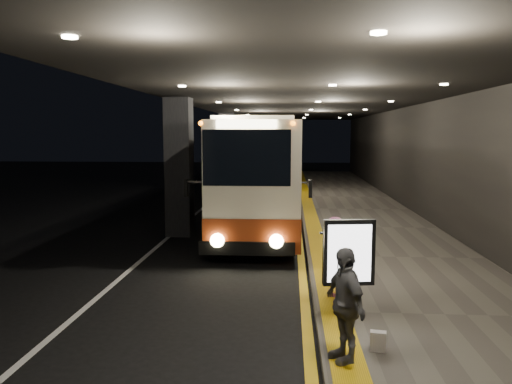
{
  "coord_description": "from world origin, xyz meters",
  "views": [
    {
      "loc": [
        2.04,
        -11.73,
        3.28
      ],
      "look_at": [
        1.12,
        1.65,
        1.7
      ],
      "focal_mm": 35.0,
      "sensor_mm": 36.0,
      "label": 1
    }
  ],
  "objects_px": {
    "coach_main": "(261,178)",
    "passenger_waiting_grey": "(345,304)",
    "info_sign": "(349,255)",
    "passenger_boarding": "(337,256)",
    "stanchion_post": "(324,259)",
    "coach_second": "(272,160)",
    "bag_plain": "(378,341)"
  },
  "relations": [
    {
      "from": "coach_main",
      "to": "passenger_waiting_grey",
      "type": "relative_size",
      "value": 7.29
    },
    {
      "from": "passenger_waiting_grey",
      "to": "info_sign",
      "type": "xyz_separation_m",
      "value": [
        0.2,
        1.26,
        0.39
      ]
    },
    {
      "from": "info_sign",
      "to": "passenger_boarding",
      "type": "bearing_deg",
      "value": 83.11
    },
    {
      "from": "stanchion_post",
      "to": "coach_main",
      "type": "bearing_deg",
      "value": 103.5
    },
    {
      "from": "passenger_boarding",
      "to": "stanchion_post",
      "type": "relative_size",
      "value": 1.42
    },
    {
      "from": "passenger_boarding",
      "to": "stanchion_post",
      "type": "bearing_deg",
      "value": 38.78
    },
    {
      "from": "coach_second",
      "to": "stanchion_post",
      "type": "relative_size",
      "value": 10.58
    },
    {
      "from": "coach_main",
      "to": "passenger_waiting_grey",
      "type": "distance_m",
      "value": 10.94
    },
    {
      "from": "passenger_waiting_grey",
      "to": "coach_main",
      "type": "bearing_deg",
      "value": 166.42
    },
    {
      "from": "coach_second",
      "to": "passenger_boarding",
      "type": "relative_size",
      "value": 7.44
    },
    {
      "from": "passenger_boarding",
      "to": "passenger_waiting_grey",
      "type": "height_order",
      "value": "passenger_waiting_grey"
    },
    {
      "from": "passenger_waiting_grey",
      "to": "stanchion_post",
      "type": "xyz_separation_m",
      "value": [
        -0.05,
        3.53,
        -0.26
      ]
    },
    {
      "from": "passenger_boarding",
      "to": "passenger_waiting_grey",
      "type": "distance_m",
      "value": 2.84
    },
    {
      "from": "stanchion_post",
      "to": "passenger_waiting_grey",
      "type": "bearing_deg",
      "value": -89.19
    },
    {
      "from": "coach_second",
      "to": "passenger_boarding",
      "type": "height_order",
      "value": "coach_second"
    },
    {
      "from": "bag_plain",
      "to": "stanchion_post",
      "type": "distance_m",
      "value": 3.27
    },
    {
      "from": "passenger_boarding",
      "to": "coach_second",
      "type": "bearing_deg",
      "value": 27.66
    },
    {
      "from": "coach_main",
      "to": "coach_second",
      "type": "bearing_deg",
      "value": 88.98
    },
    {
      "from": "coach_second",
      "to": "info_sign",
      "type": "xyz_separation_m",
      "value": [
        2.01,
        -21.19,
        -0.39
      ]
    },
    {
      "from": "coach_main",
      "to": "stanchion_post",
      "type": "relative_size",
      "value": 10.77
    },
    {
      "from": "coach_main",
      "to": "passenger_waiting_grey",
      "type": "bearing_deg",
      "value": -81.72
    },
    {
      "from": "coach_main",
      "to": "info_sign",
      "type": "xyz_separation_m",
      "value": [
        1.99,
        -9.5,
        -0.4
      ]
    },
    {
      "from": "info_sign",
      "to": "passenger_waiting_grey",
      "type": "bearing_deg",
      "value": -107.31
    },
    {
      "from": "passenger_boarding",
      "to": "bag_plain",
      "type": "bearing_deg",
      "value": -149.65
    },
    {
      "from": "bag_plain",
      "to": "stanchion_post",
      "type": "height_order",
      "value": "stanchion_post"
    },
    {
      "from": "info_sign",
      "to": "bag_plain",
      "type": "bearing_deg",
      "value": -78.53
    },
    {
      "from": "stanchion_post",
      "to": "coach_second",
      "type": "bearing_deg",
      "value": 95.32
    },
    {
      "from": "passenger_waiting_grey",
      "to": "bag_plain",
      "type": "height_order",
      "value": "passenger_waiting_grey"
    },
    {
      "from": "passenger_waiting_grey",
      "to": "stanchion_post",
      "type": "relative_size",
      "value": 1.48
    },
    {
      "from": "coach_main",
      "to": "coach_second",
      "type": "relative_size",
      "value": 1.02
    },
    {
      "from": "coach_main",
      "to": "stanchion_post",
      "type": "xyz_separation_m",
      "value": [
        1.74,
        -7.23,
        -1.04
      ]
    },
    {
      "from": "coach_main",
      "to": "passenger_boarding",
      "type": "xyz_separation_m",
      "value": [
        1.95,
        -7.93,
        -0.81
      ]
    }
  ]
}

